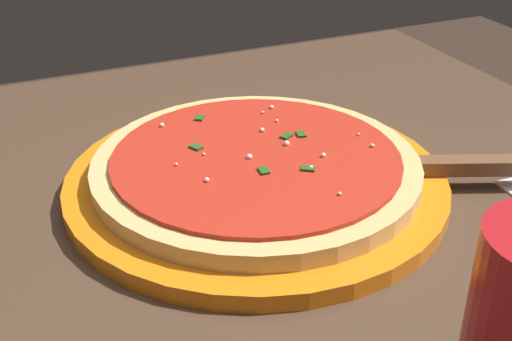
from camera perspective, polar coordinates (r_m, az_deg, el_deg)
serving_plate at (r=0.63m, az=0.00°, el=-0.98°), size 0.35×0.35×0.02m
pizza at (r=0.62m, az=0.00°, el=0.41°), size 0.30×0.30×0.02m
pizza_server at (r=0.65m, az=14.76°, el=0.20°), size 0.22×0.12×0.01m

